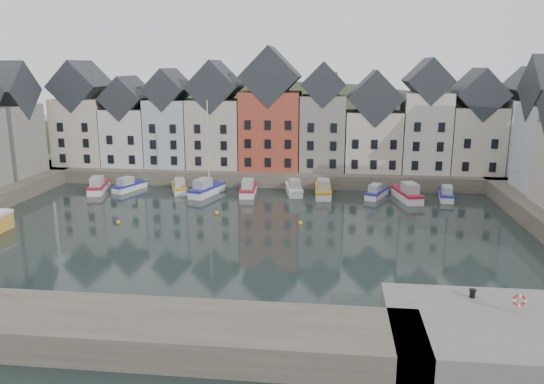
% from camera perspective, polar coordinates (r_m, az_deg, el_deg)
% --- Properties ---
extents(ground, '(260.00, 260.00, 0.00)m').
position_cam_1_polar(ground, '(54.27, -3.64, -4.83)').
color(ground, black).
rests_on(ground, ground).
extents(far_quay, '(90.00, 16.00, 2.00)m').
position_cam_1_polar(far_quay, '(82.79, 0.02, 2.30)').
color(far_quay, '#4F473D').
rests_on(far_quay, ground).
extents(near_quay, '(18.00, 10.00, 2.00)m').
position_cam_1_polar(near_quay, '(36.85, 26.78, -13.81)').
color(near_quay, '#60605E').
rests_on(near_quay, ground).
extents(near_wall, '(50.00, 6.00, 2.00)m').
position_cam_1_polar(near_wall, '(38.11, -25.32, -12.74)').
color(near_wall, '#4F473D').
rests_on(near_wall, ground).
extents(hillside, '(153.60, 70.40, 64.00)m').
position_cam_1_polar(hillside, '(112.65, 1.55, -4.65)').
color(hillside, '#243319').
rests_on(hillside, ground).
extents(far_terrace, '(72.37, 8.16, 17.78)m').
position_cam_1_polar(far_terrace, '(79.34, 2.18, 7.56)').
color(far_terrace, beige).
rests_on(far_terrace, far_quay).
extents(mooring_buoys, '(20.50, 5.50, 0.50)m').
position_cam_1_polar(mooring_buoys, '(60.00, -6.50, -2.95)').
color(mooring_buoys, gold).
rests_on(mooring_buoys, ground).
extents(boat_a, '(3.28, 6.64, 2.45)m').
position_cam_1_polar(boat_a, '(76.93, -18.16, 0.56)').
color(boat_a, silver).
rests_on(boat_a, ground).
extents(boat_b, '(3.55, 5.86, 2.15)m').
position_cam_1_polar(boat_b, '(76.57, -15.14, 0.64)').
color(boat_b, silver).
rests_on(boat_b, ground).
extents(boat_c, '(3.70, 5.93, 2.18)m').
position_cam_1_polar(boat_c, '(74.08, -9.94, 0.49)').
color(boat_c, silver).
rests_on(boat_c, ground).
extents(boat_d, '(3.98, 7.02, 12.82)m').
position_cam_1_polar(boat_d, '(71.82, -7.10, 0.33)').
color(boat_d, silver).
rests_on(boat_d, ground).
extents(boat_e, '(2.37, 6.39, 2.41)m').
position_cam_1_polar(boat_e, '(71.71, -2.57, 0.31)').
color(boat_e, silver).
rests_on(boat_e, ground).
extents(boat_f, '(2.94, 6.27, 2.32)m').
position_cam_1_polar(boat_f, '(71.92, 2.38, 0.33)').
color(boat_f, silver).
rests_on(boat_f, ground).
extents(boat_g, '(2.40, 6.88, 2.61)m').
position_cam_1_polar(boat_g, '(71.02, 5.52, 0.18)').
color(boat_g, silver).
rests_on(boat_g, ground).
extents(boat_h, '(3.61, 5.63, 2.07)m').
position_cam_1_polar(boat_h, '(71.38, 11.17, -0.08)').
color(boat_h, silver).
rests_on(boat_h, ground).
extents(boat_i, '(3.59, 7.23, 2.66)m').
position_cam_1_polar(boat_i, '(70.76, 14.36, -0.22)').
color(boat_i, silver).
rests_on(boat_i, ground).
extents(boat_j, '(2.41, 5.63, 2.09)m').
position_cam_1_polar(boat_j, '(72.65, 18.24, -0.27)').
color(boat_j, silver).
rests_on(boat_j, ground).
extents(mooring_bollard, '(0.48, 0.48, 0.56)m').
position_cam_1_polar(mooring_bollard, '(38.10, 20.76, -10.13)').
color(mooring_bollard, black).
rests_on(mooring_bollard, near_quay).
extents(life_ring_post, '(0.80, 0.17, 1.30)m').
position_cam_1_polar(life_ring_post, '(36.67, 25.04, -10.54)').
color(life_ring_post, gray).
rests_on(life_ring_post, near_quay).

